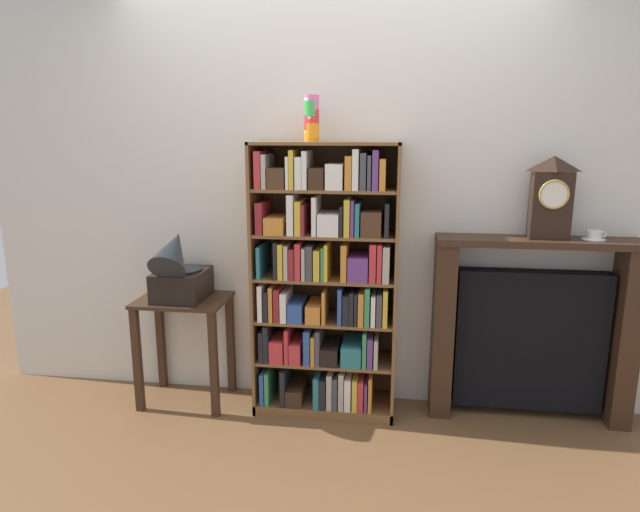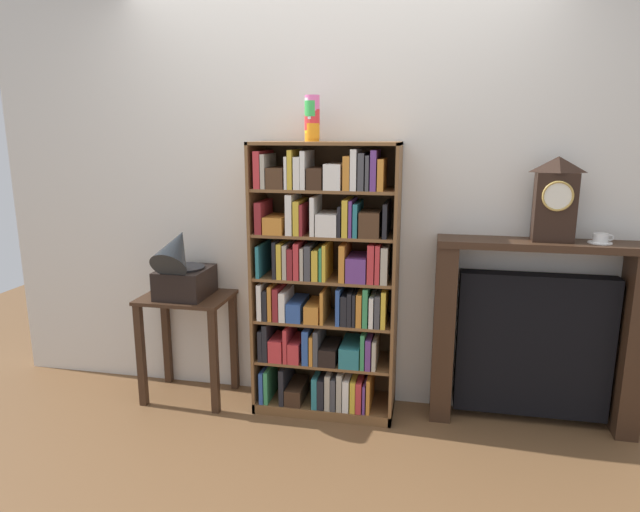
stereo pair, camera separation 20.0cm
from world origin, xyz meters
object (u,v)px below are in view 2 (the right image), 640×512
at_px(bookshelf, 325,287).
at_px(mantel_clock, 555,199).
at_px(side_table_left, 188,324).
at_px(fireplace_mantel, 534,336).
at_px(teacup_with_saucer, 601,239).
at_px(cup_stack, 312,118).
at_px(gramophone, 181,268).

height_order(bookshelf, mantel_clock, bookshelf).
bearing_deg(bookshelf, side_table_left, -179.04).
xyz_separation_m(fireplace_mantel, teacup_with_saucer, (0.29, -0.02, 0.58)).
xyz_separation_m(cup_stack, side_table_left, (-0.80, -0.06, -1.26)).
relative_size(cup_stack, fireplace_mantel, 0.22).
distance_m(bookshelf, side_table_left, 0.93).
xyz_separation_m(cup_stack, teacup_with_saucer, (1.58, 0.02, -0.63)).
bearing_deg(gramophone, teacup_with_saucer, 3.02).
bearing_deg(fireplace_mantel, side_table_left, -177.23).
xyz_separation_m(mantel_clock, teacup_with_saucer, (0.25, 0.00, -0.21)).
height_order(bookshelf, fireplace_mantel, bookshelf).
relative_size(gramophone, teacup_with_saucer, 3.82).
xyz_separation_m(side_table_left, teacup_with_saucer, (2.37, 0.08, 0.62)).
bearing_deg(fireplace_mantel, teacup_with_saucer, -4.10).
xyz_separation_m(gramophone, fireplace_mantel, (2.08, 0.15, -0.33)).
relative_size(bookshelf, fireplace_mantel, 1.43).
height_order(fireplace_mantel, teacup_with_saucer, teacup_with_saucer).
relative_size(fireplace_mantel, teacup_with_saucer, 8.83).
bearing_deg(gramophone, mantel_clock, 3.31).
distance_m(side_table_left, fireplace_mantel, 2.09).
bearing_deg(mantel_clock, gramophone, -176.69).
bearing_deg(mantel_clock, bookshelf, -177.08).
xyz_separation_m(bookshelf, fireplace_mantel, (1.20, 0.09, -0.25)).
bearing_deg(teacup_with_saucer, gramophone, -176.98).
xyz_separation_m(side_table_left, mantel_clock, (2.13, 0.08, 0.83)).
height_order(cup_stack, fireplace_mantel, cup_stack).
bearing_deg(teacup_with_saucer, side_table_left, -178.06).
distance_m(gramophone, fireplace_mantel, 2.12).
bearing_deg(bookshelf, teacup_with_saucer, 2.53).
xyz_separation_m(cup_stack, fireplace_mantel, (1.29, 0.04, -1.21)).
bearing_deg(gramophone, bookshelf, 3.86).
relative_size(cup_stack, gramophone, 0.52).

